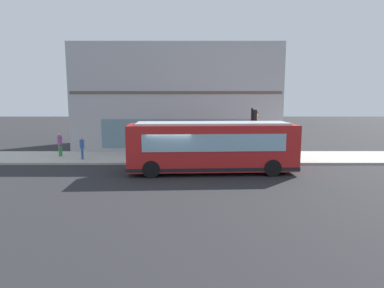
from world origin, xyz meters
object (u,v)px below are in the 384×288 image
city_bus_nearside (212,147)px  pedestrian_near_building_entrance (82,147)px  pedestrian_walking_along_curb (182,144)px  newspaper_vending_box (153,150)px  pedestrian_near_hydrant (225,141)px  pedestrian_by_light_pole (60,143)px  fire_hydrant (179,155)px  traffic_light_near_corner (254,124)px

city_bus_nearside → pedestrian_near_building_entrance: (3.53, 9.07, -0.49)m
pedestrian_walking_along_curb → newspaper_vending_box: 2.27m
pedestrian_near_hydrant → pedestrian_walking_along_curb: size_ratio=0.98×
pedestrian_near_building_entrance → pedestrian_by_light_pole: pedestrian_by_light_pole is taller
pedestrian_by_light_pole → pedestrian_walking_along_curb: bearing=-91.0°
fire_hydrant → pedestrian_walking_along_curb: size_ratio=0.46×
pedestrian_near_building_entrance → pedestrian_walking_along_curb: 7.21m
traffic_light_near_corner → fire_hydrant: (0.39, 5.16, -2.20)m
pedestrian_near_hydrant → newspaper_vending_box: bearing=103.5°
pedestrian_by_light_pole → newspaper_vending_box: 7.03m
fire_hydrant → pedestrian_by_light_pole: size_ratio=0.42×
city_bus_nearside → fire_hydrant: (3.21, 2.13, -1.04)m
city_bus_nearside → pedestrian_walking_along_curb: size_ratio=6.24×
city_bus_nearside → newspaper_vending_box: 6.54m
fire_hydrant → pedestrian_near_hydrant: (3.09, -3.56, 0.55)m
traffic_light_near_corner → pedestrian_near_hydrant: bearing=24.8°
city_bus_nearside → traffic_light_near_corner: size_ratio=2.76×
fire_hydrant → newspaper_vending_box: size_ratio=0.82×
pedestrian_near_building_entrance → traffic_light_near_corner: bearing=-93.3°
traffic_light_near_corner → pedestrian_by_light_pole: 14.40m
fire_hydrant → pedestrian_by_light_pole: pedestrian_by_light_pole is taller
pedestrian_walking_along_curb → pedestrian_by_light_pole: (0.16, 9.20, 0.09)m
traffic_light_near_corner → pedestrian_walking_along_curb: traffic_light_near_corner is taller
fire_hydrant → pedestrian_by_light_pole: 9.17m
pedestrian_walking_along_curb → traffic_light_near_corner: bearing=-109.7°
pedestrian_near_building_entrance → newspaper_vending_box: bearing=-73.7°
pedestrian_near_hydrant → traffic_light_near_corner: bearing=-155.2°
city_bus_nearside → pedestrian_by_light_pole: (4.76, 11.15, -0.39)m
city_bus_nearside → pedestrian_near_building_entrance: city_bus_nearside is taller
traffic_light_near_corner → pedestrian_near_building_entrance: traffic_light_near_corner is taller
pedestrian_by_light_pole → pedestrian_near_hydrant: bearing=-83.0°
traffic_light_near_corner → pedestrian_near_building_entrance: (0.71, 12.11, -1.65)m
pedestrian_near_building_entrance → city_bus_nearside: bearing=-111.3°
traffic_light_near_corner → pedestrian_by_light_pole: size_ratio=2.09×
traffic_light_near_corner → pedestrian_near_building_entrance: 12.24m
pedestrian_near_hydrant → pedestrian_by_light_pole: size_ratio=0.91×
pedestrian_near_hydrant → fire_hydrant: bearing=131.0°
traffic_light_near_corner → pedestrian_near_building_entrance: size_ratio=2.30×
fire_hydrant → pedestrian_near_building_entrance: 6.98m
pedestrian_near_building_entrance → newspaper_vending_box: size_ratio=1.78×
pedestrian_walking_along_curb → pedestrian_by_light_pole: bearing=89.0°
pedestrian_walking_along_curb → fire_hydrant: bearing=172.7°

